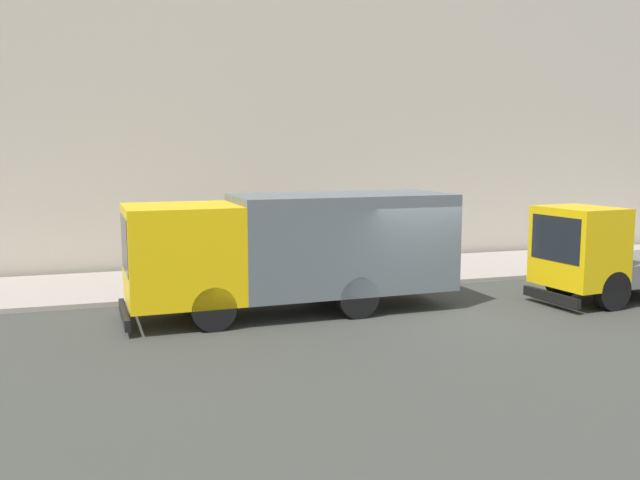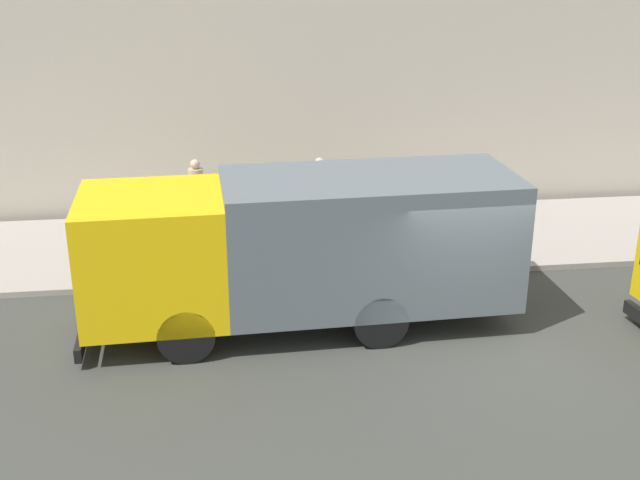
{
  "view_description": "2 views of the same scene",
  "coord_description": "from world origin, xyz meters",
  "px_view_note": "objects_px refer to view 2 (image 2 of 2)",
  "views": [
    {
      "loc": [
        -13.95,
        7.01,
        3.81
      ],
      "look_at": [
        1.44,
        2.15,
        1.66
      ],
      "focal_mm": 37.88,
      "sensor_mm": 36.0,
      "label": 1
    },
    {
      "loc": [
        -12.04,
        4.24,
        6.69
      ],
      "look_at": [
        1.59,
        2.51,
        1.47
      ],
      "focal_mm": 44.99,
      "sensor_mm": 36.0,
      "label": 2
    }
  ],
  "objects_px": {
    "pedestrian_third": "(292,221)",
    "street_sign_post": "(349,206)",
    "large_utility_truck": "(303,244)",
    "traffic_cone_orange": "(135,264)",
    "pedestrian_walking": "(320,191)",
    "pedestrian_standing": "(197,193)"
  },
  "relations": [
    {
      "from": "pedestrian_standing",
      "to": "traffic_cone_orange",
      "type": "height_order",
      "value": "pedestrian_standing"
    },
    {
      "from": "large_utility_truck",
      "to": "pedestrian_third",
      "type": "bearing_deg",
      "value": -2.69
    },
    {
      "from": "large_utility_truck",
      "to": "street_sign_post",
      "type": "bearing_deg",
      "value": -30.56
    },
    {
      "from": "pedestrian_standing",
      "to": "pedestrian_third",
      "type": "height_order",
      "value": "pedestrian_third"
    },
    {
      "from": "pedestrian_third",
      "to": "street_sign_post",
      "type": "distance_m",
      "value": 1.31
    },
    {
      "from": "street_sign_post",
      "to": "large_utility_truck",
      "type": "bearing_deg",
      "value": 151.48
    },
    {
      "from": "traffic_cone_orange",
      "to": "street_sign_post",
      "type": "bearing_deg",
      "value": -91.81
    },
    {
      "from": "pedestrian_third",
      "to": "traffic_cone_orange",
      "type": "distance_m",
      "value": 3.33
    },
    {
      "from": "pedestrian_third",
      "to": "street_sign_post",
      "type": "xyz_separation_m",
      "value": [
        -0.49,
        -1.13,
        0.44
      ]
    },
    {
      "from": "pedestrian_walking",
      "to": "pedestrian_standing",
      "type": "height_order",
      "value": "pedestrian_standing"
    },
    {
      "from": "large_utility_truck",
      "to": "pedestrian_third",
      "type": "distance_m",
      "value": 2.67
    },
    {
      "from": "pedestrian_standing",
      "to": "traffic_cone_orange",
      "type": "xyz_separation_m",
      "value": [
        -2.68,
        1.23,
        -0.63
      ]
    },
    {
      "from": "pedestrian_standing",
      "to": "pedestrian_third",
      "type": "distance_m",
      "value": 3.09
    },
    {
      "from": "pedestrian_walking",
      "to": "pedestrian_standing",
      "type": "xyz_separation_m",
      "value": [
        0.04,
        2.9,
        0.04
      ]
    },
    {
      "from": "pedestrian_walking",
      "to": "pedestrian_standing",
      "type": "bearing_deg",
      "value": -78.83
    },
    {
      "from": "pedestrian_third",
      "to": "traffic_cone_orange",
      "type": "relative_size",
      "value": 3.05
    },
    {
      "from": "pedestrian_walking",
      "to": "traffic_cone_orange",
      "type": "xyz_separation_m",
      "value": [
        -2.65,
        4.13,
        -0.59
      ]
    },
    {
      "from": "traffic_cone_orange",
      "to": "street_sign_post",
      "type": "height_order",
      "value": "street_sign_post"
    },
    {
      "from": "pedestrian_standing",
      "to": "traffic_cone_orange",
      "type": "bearing_deg",
      "value": -97.64
    },
    {
      "from": "street_sign_post",
      "to": "pedestrian_walking",
      "type": "bearing_deg",
      "value": 5.08
    },
    {
      "from": "pedestrian_standing",
      "to": "pedestrian_third",
      "type": "relative_size",
      "value": 0.96
    },
    {
      "from": "pedestrian_walking",
      "to": "large_utility_truck",
      "type": "bearing_deg",
      "value": 1.41
    }
  ]
}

